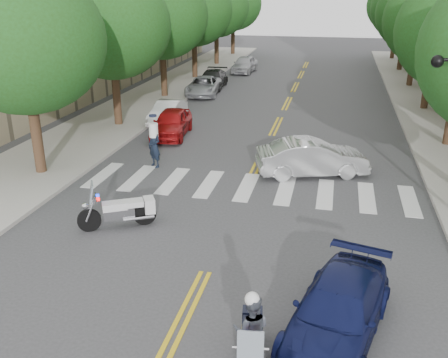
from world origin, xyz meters
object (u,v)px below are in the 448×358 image
(motorcycle_police, at_px, (251,334))
(convertible, at_px, (312,158))
(motorcycle_parked, at_px, (124,211))
(sedan_blue, at_px, (338,311))
(officer_standing, at_px, (154,146))

(motorcycle_police, relative_size, convertible, 0.50)
(motorcycle_parked, relative_size, sedan_blue, 0.52)
(motorcycle_police, distance_m, officer_standing, 13.02)
(motorcycle_parked, xyz_separation_m, officer_standing, (-1.05, 5.82, 0.37))
(motorcycle_parked, xyz_separation_m, convertible, (5.79, 6.32, 0.19))
(convertible, xyz_separation_m, sedan_blue, (1.19, -10.44, -0.11))
(officer_standing, relative_size, convertible, 0.41)
(motorcycle_police, height_order, sedan_blue, motorcycle_police)
(sedan_blue, bearing_deg, convertible, 110.86)
(motorcycle_parked, height_order, officer_standing, officer_standing)
(motorcycle_parked, distance_m, officer_standing, 5.93)
(officer_standing, bearing_deg, motorcycle_parked, -47.07)
(motorcycle_parked, xyz_separation_m, sedan_blue, (6.97, -4.12, 0.08))
(officer_standing, relative_size, sedan_blue, 0.42)
(motorcycle_police, distance_m, motorcycle_parked, 7.65)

